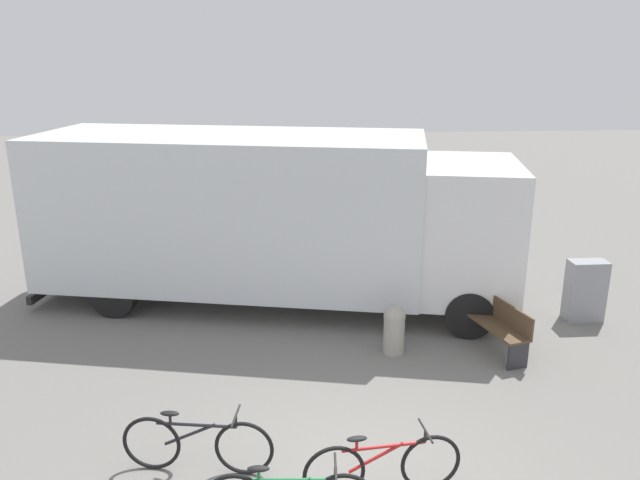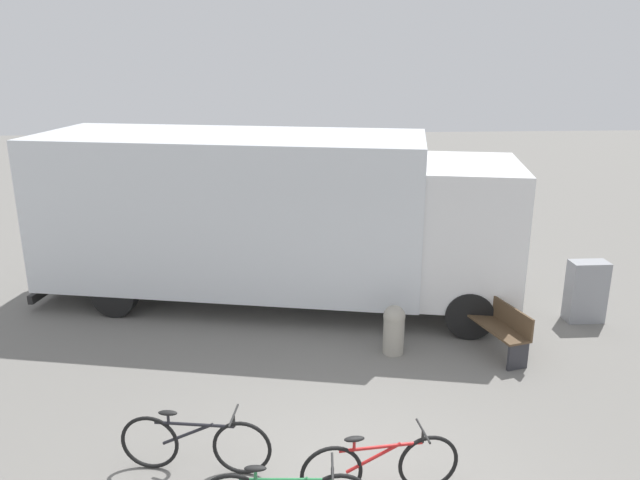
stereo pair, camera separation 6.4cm
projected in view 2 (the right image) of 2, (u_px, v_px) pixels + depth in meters
The scene contains 6 objects.
delivery_truck at pixel (270, 212), 11.49m from camera, with size 9.03×4.23×3.15m.
park_bench at pixel (497, 324), 9.88m from camera, with size 0.77×1.50×0.80m.
bicycle_near at pixel (195, 443), 7.02m from camera, with size 1.73×0.45×0.76m.
bicycle_far at pixel (380, 467), 6.63m from camera, with size 1.74×0.44×0.76m.
bollard_near_bench at pixel (394, 328), 9.76m from camera, with size 0.35×0.35×0.80m.
utility_box at pixel (586, 291), 10.91m from camera, with size 0.65×0.35×1.10m.
Camera 2 is at (-0.68, -5.62, 4.62)m, focal length 35.00 mm.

